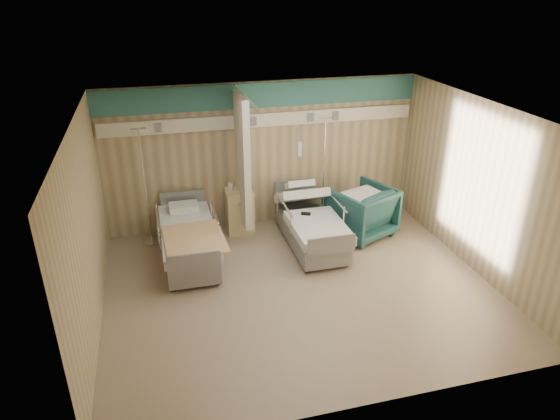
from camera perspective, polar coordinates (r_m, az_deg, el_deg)
The scene contains 13 objects.
ground at distance 8.04m, azimuth 2.22°, elevation -8.87°, with size 6.00×5.00×0.00m, color gray.
room_walls at distance 7.39m, azimuth 1.67°, elevation 4.26°, with size 6.04×5.04×2.82m.
bed_right at distance 9.11m, azimuth 3.54°, elevation -2.25°, with size 1.00×2.16×0.63m, color silver, non-canonical shape.
bed_left at distance 8.74m, azimuth -10.35°, elevation -3.89°, with size 1.00×2.16×0.63m, color silver, non-canonical shape.
bedside_cabinet at distance 9.59m, azimuth -4.65°, elevation -0.07°, with size 0.50×0.48×0.85m, color #D8C887.
visitor_armchair at distance 9.53m, azimuth 9.29°, elevation -0.13°, with size 1.04×1.07×0.97m, color #1C4647.
waffle_blanket at distance 9.29m, azimuth 9.70°, elevation 2.68°, with size 0.67×0.59×0.08m, color white.
iv_stand_right at distance 9.91m, azimuth 4.83°, elevation 0.88°, with size 0.39×0.39×2.16m.
iv_stand_left at distance 9.46m, azimuth -14.71°, elevation -1.11°, with size 0.39×0.39×2.18m.
call_remote at distance 8.93m, azimuth 2.97°, elevation -0.42°, with size 0.17×0.07×0.04m, color black.
tan_blanket at distance 8.18m, azimuth -9.77°, elevation -3.30°, with size 0.95×1.19×0.04m, color tan.
toiletry_bag at distance 9.46m, azimuth -4.02°, elevation 2.74°, with size 0.20×0.13×0.11m, color black.
white_cup at distance 9.44m, azimuth -5.66°, elevation 2.72°, with size 0.09×0.09×0.14m, color white.
Camera 1 is at (-1.98, -6.38, 4.48)m, focal length 32.00 mm.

